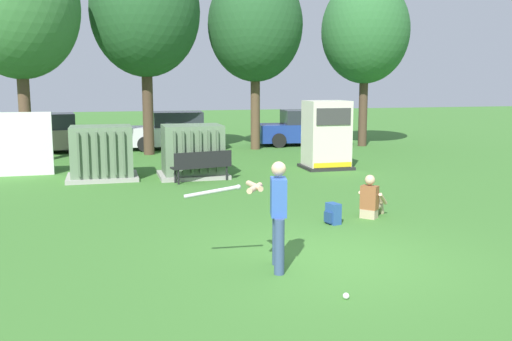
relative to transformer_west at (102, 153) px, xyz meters
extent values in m
plane|color=#3D752D|center=(3.76, -9.20, -0.79)|extent=(96.00, 96.00, 0.00)
cube|color=#9E9B93|center=(0.00, 0.01, -0.73)|extent=(2.10, 1.70, 0.12)
cube|color=#607A5B|center=(0.00, 0.01, 0.08)|extent=(1.80, 1.40, 1.50)
cube|color=#52684E|center=(-0.64, -0.75, 0.08)|extent=(0.06, 0.12, 1.27)
cube|color=#52684E|center=(-0.38, -0.75, 0.08)|extent=(0.06, 0.12, 1.27)
cube|color=#52684E|center=(-0.13, -0.75, 0.08)|extent=(0.06, 0.12, 1.27)
cube|color=#52684E|center=(0.13, -0.75, 0.08)|extent=(0.06, 0.12, 1.27)
cube|color=#52684E|center=(0.38, -0.75, 0.08)|extent=(0.06, 0.12, 1.27)
cube|color=#52684E|center=(0.64, -0.75, 0.08)|extent=(0.06, 0.12, 1.27)
cube|color=#9E9B93|center=(2.73, -0.28, -0.73)|extent=(2.10, 1.70, 0.12)
cube|color=#607A5B|center=(2.73, -0.28, 0.08)|extent=(1.80, 1.40, 1.50)
cube|color=#52684E|center=(2.09, -1.04, 0.08)|extent=(0.06, 0.12, 1.27)
cube|color=#52684E|center=(2.35, -1.04, 0.08)|extent=(0.06, 0.12, 1.27)
cube|color=#52684E|center=(2.60, -1.04, 0.08)|extent=(0.06, 0.12, 1.27)
cube|color=#52684E|center=(2.86, -1.04, 0.08)|extent=(0.06, 0.12, 1.27)
cube|color=#52684E|center=(3.11, -1.04, 0.08)|extent=(0.06, 0.12, 1.27)
cube|color=#52684E|center=(3.37, -1.04, 0.08)|extent=(0.06, 0.12, 1.27)
cube|color=#262626|center=(7.39, 0.30, -0.74)|extent=(1.60, 1.40, 0.10)
cube|color=beige|center=(7.39, 0.30, 0.41)|extent=(1.40, 1.20, 2.20)
cube|color=#383838|center=(7.39, -0.32, 1.02)|extent=(1.19, 0.04, 0.55)
cube|color=yellow|center=(7.39, -0.32, -0.59)|extent=(1.33, 0.04, 0.16)
cube|color=black|center=(2.85, -1.20, -0.34)|extent=(1.84, 0.78, 0.05)
cube|color=black|center=(2.88, -1.38, -0.09)|extent=(1.77, 0.42, 0.44)
cylinder|color=black|center=(2.07, -1.23, -0.58)|extent=(0.06, 0.06, 0.42)
cylinder|color=black|center=(3.56, -0.90, -0.58)|extent=(0.06, 0.06, 0.42)
cylinder|color=black|center=(2.13, -1.50, -0.58)|extent=(0.06, 0.06, 0.42)
cylinder|color=black|center=(3.62, -1.17, -0.58)|extent=(0.06, 0.06, 0.42)
cylinder|color=#384C75|center=(2.67, -9.69, -0.35)|extent=(0.16, 0.16, 0.88)
cylinder|color=#384C75|center=(2.77, -9.22, -0.35)|extent=(0.16, 0.16, 0.88)
cube|color=#3359B2|center=(2.72, -9.46, 0.39)|extent=(0.32, 0.44, 0.60)
sphere|color=#DBAD89|center=(2.72, -9.46, 0.84)|extent=(0.23, 0.23, 0.23)
cylinder|color=#DBAD89|center=(2.33, -9.46, 0.55)|extent=(0.37, 0.51, 0.09)
cylinder|color=#DBAD89|center=(2.37, -9.29, 0.55)|extent=(0.15, 0.55, 0.09)
cylinder|color=#B2B2B7|center=(1.69, -9.22, 0.48)|extent=(0.84, 0.25, 0.21)
sphere|color=#B2B2B7|center=(2.10, -9.32, 0.55)|extent=(0.08, 0.08, 0.08)
sphere|color=white|center=(3.26, -10.91, -0.74)|extent=(0.09, 0.09, 0.09)
cube|color=tan|center=(5.65, -6.67, -0.69)|extent=(0.41, 0.41, 0.20)
cube|color=brown|center=(5.65, -6.67, -0.33)|extent=(0.41, 0.41, 0.52)
sphere|color=#DBAD89|center=(5.65, -6.67, 0.06)|extent=(0.22, 0.22, 0.22)
cylinder|color=tan|center=(5.74, -6.44, -0.57)|extent=(0.42, 0.40, 0.13)
cylinder|color=tan|center=(5.90, -6.28, -0.56)|extent=(0.30, 0.29, 0.46)
cylinder|color=tan|center=(5.88, -6.58, -0.57)|extent=(0.42, 0.40, 0.13)
cylinder|color=tan|center=(6.04, -6.43, -0.56)|extent=(0.30, 0.29, 0.46)
cylinder|color=#DBAD89|center=(5.65, -6.35, -0.37)|extent=(0.36, 0.34, 0.32)
cylinder|color=#DBAD89|center=(5.96, -6.68, -0.37)|extent=(0.36, 0.34, 0.32)
cube|color=#264C8C|center=(4.70, -6.94, -0.57)|extent=(0.27, 0.36, 0.44)
cube|color=navy|center=(4.57, -6.97, -0.63)|extent=(0.11, 0.23, 0.22)
cylinder|color=brown|center=(-2.60, 3.96, 0.90)|extent=(0.42, 0.42, 3.38)
ellipsoid|color=#387038|center=(-2.60, 3.96, 4.69)|extent=(4.16, 4.16, 4.94)
cylinder|color=#4C3828|center=(1.83, 5.58, 0.95)|extent=(0.43, 0.43, 3.48)
ellipsoid|color=#235128|center=(1.83, 5.58, 4.85)|extent=(4.28, 4.28, 5.09)
cylinder|color=brown|center=(6.45, 6.24, 0.84)|extent=(0.40, 0.40, 3.26)
ellipsoid|color=#235128|center=(6.45, 6.24, 4.50)|extent=(4.02, 4.02, 4.77)
cylinder|color=#4C3828|center=(11.50, 6.19, 0.80)|extent=(0.39, 0.39, 3.17)
ellipsoid|color=#2D6633|center=(11.50, 6.19, 4.35)|extent=(3.90, 3.90, 4.63)
cube|color=gray|center=(-2.30, 7.23, -0.21)|extent=(4.35, 2.11, 0.80)
cube|color=#262B33|center=(-2.15, 7.25, 0.51)|extent=(2.25, 1.76, 0.64)
cylinder|color=black|center=(-3.51, 6.26, -0.47)|extent=(0.66, 0.28, 0.64)
cylinder|color=black|center=(-3.68, 7.95, -0.47)|extent=(0.66, 0.28, 0.64)
cylinder|color=black|center=(-0.92, 6.52, -0.47)|extent=(0.66, 0.28, 0.64)
cylinder|color=black|center=(-1.09, 8.21, -0.47)|extent=(0.66, 0.28, 0.64)
cube|color=silver|center=(3.09, 7.28, -0.21)|extent=(4.31, 1.99, 0.80)
cube|color=#262B33|center=(3.24, 7.27, 0.51)|extent=(2.20, 1.70, 0.64)
cylinder|color=black|center=(1.73, 6.53, -0.47)|extent=(0.65, 0.26, 0.64)
cylinder|color=black|center=(1.85, 8.22, -0.47)|extent=(0.65, 0.26, 0.64)
cylinder|color=black|center=(4.33, 6.34, -0.47)|extent=(0.65, 0.26, 0.64)
cylinder|color=black|center=(4.45, 8.04, -0.47)|extent=(0.65, 0.26, 0.64)
cube|color=navy|center=(8.98, 7.27, -0.21)|extent=(4.32, 2.01, 0.80)
cube|color=#262B33|center=(9.13, 7.26, 0.51)|extent=(2.21, 1.71, 0.64)
cylinder|color=black|center=(7.62, 6.52, -0.47)|extent=(0.65, 0.27, 0.64)
cylinder|color=black|center=(7.75, 8.21, -0.47)|extent=(0.65, 0.27, 0.64)
cylinder|color=black|center=(10.21, 6.32, -0.47)|extent=(0.65, 0.27, 0.64)
cylinder|color=black|center=(10.34, 8.02, -0.47)|extent=(0.65, 0.27, 0.64)
camera|label=1|loc=(0.13, -17.92, 2.21)|focal=40.40mm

